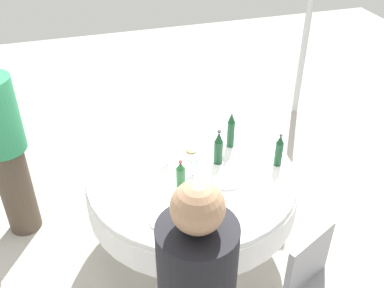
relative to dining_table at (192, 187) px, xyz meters
The scene contains 15 objects.
ground_plane 0.60m from the dining_table, ahead, with size 10.00×10.00×0.00m, color #B7B2A8.
dining_table is the anchor object (origin of this frame).
bottle_dark_green_east 0.36m from the dining_table, 75.29° to the right, with size 0.07×0.07×0.28m.
bottle_dark_green_front 0.70m from the dining_table, 98.38° to the right, with size 0.06×0.06×0.27m.
bottle_green_left 0.32m from the dining_table, 140.40° to the left, with size 0.07×0.07×0.24m.
bottle_dark_green_inner 0.54m from the dining_table, 58.42° to the right, with size 0.06×0.06×0.31m.
wine_glass_inner 0.24m from the dining_table, 156.50° to the right, with size 0.06×0.06×0.13m.
wine_glass_far 0.32m from the dining_table, 40.48° to the left, with size 0.07×0.07×0.13m.
plate_south 0.29m from the dining_table, 15.24° to the right, with size 0.22×0.22×0.04m.
plate_mid 0.30m from the dining_table, 128.08° to the right, with size 0.24×0.24×0.02m.
plate_right 0.54m from the dining_table, 145.70° to the left, with size 0.24×0.24×0.02m.
spoon_front 0.47m from the dining_table, 83.36° to the right, with size 0.18×0.02×0.01m, color silver.
person_front 1.46m from the dining_table, 65.33° to the left, with size 0.34×0.34×1.59m.
chair_near 1.14m from the dining_table, 154.54° to the right, with size 0.53×0.53×0.87m.
tent_pole_secondary 2.61m from the dining_table, 46.87° to the right, with size 0.07×0.07×2.66m, color #B2B5B7.
Camera 1 is at (-2.45, 0.74, 2.75)m, focal length 41.61 mm.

